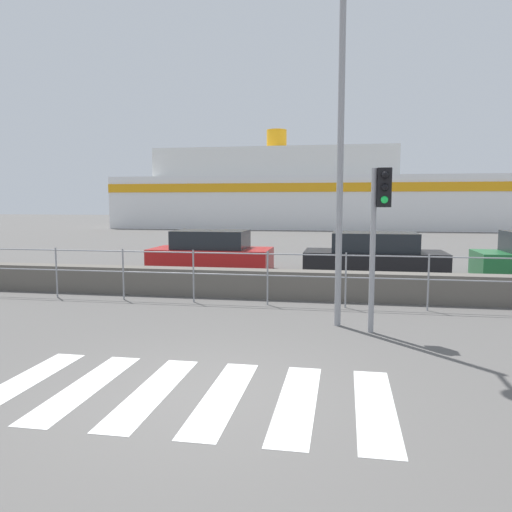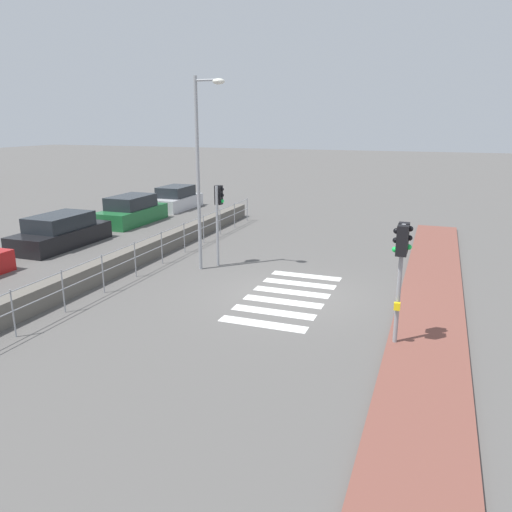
% 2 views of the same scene
% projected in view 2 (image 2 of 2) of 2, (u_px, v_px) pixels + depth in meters
% --- Properties ---
extents(ground_plane, '(160.00, 160.00, 0.00)m').
position_uv_depth(ground_plane, '(289.00, 295.00, 15.26)').
color(ground_plane, '#565451').
extents(sidewalk_brick, '(24.00, 1.80, 0.12)m').
position_uv_depth(sidewalk_brick, '(430.00, 310.00, 13.88)').
color(sidewalk_brick, brown).
rests_on(sidewalk_brick, ground_plane).
extents(crosswalk, '(4.95, 2.40, 0.01)m').
position_uv_depth(crosswalk, '(287.00, 297.00, 15.12)').
color(crosswalk, silver).
rests_on(crosswalk, ground_plane).
extents(seawall, '(23.41, 0.55, 0.68)m').
position_uv_depth(seawall, '(114.00, 265.00, 17.28)').
color(seawall, '#605B54').
rests_on(seawall, ground_plane).
extents(harbor_fence, '(21.10, 0.04, 1.23)m').
position_uv_depth(harbor_fence, '(135.00, 254.00, 16.87)').
color(harbor_fence, gray).
rests_on(harbor_fence, ground_plane).
extents(traffic_light_near, '(0.58, 0.41, 2.95)m').
position_uv_depth(traffic_light_near, '(402.00, 252.00, 11.19)').
color(traffic_light_near, gray).
rests_on(traffic_light_near, ground_plane).
extents(traffic_light_far, '(0.34, 0.32, 2.93)m').
position_uv_depth(traffic_light_far, '(218.00, 207.00, 17.92)').
color(traffic_light_far, gray).
rests_on(traffic_light_far, ground_plane).
extents(streetlamp, '(0.32, 1.10, 6.59)m').
position_uv_depth(streetlamp, '(202.00, 155.00, 16.87)').
color(streetlamp, gray).
rests_on(streetlamp, ground_plane).
extents(parked_car_black, '(4.49, 1.87, 1.36)m').
position_uv_depth(parked_car_black, '(61.00, 233.00, 21.16)').
color(parked_car_black, black).
rests_on(parked_car_black, ground_plane).
extents(parked_car_green, '(4.27, 1.83, 1.44)m').
position_uv_depth(parked_car_green, '(132.00, 211.00, 25.92)').
color(parked_car_green, '#1E6633').
rests_on(parked_car_green, ground_plane).
extents(parked_car_silver, '(3.83, 1.74, 1.38)m').
position_uv_depth(parked_car_silver, '(176.00, 199.00, 30.20)').
color(parked_car_silver, '#BCBCC1').
rests_on(parked_car_silver, ground_plane).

